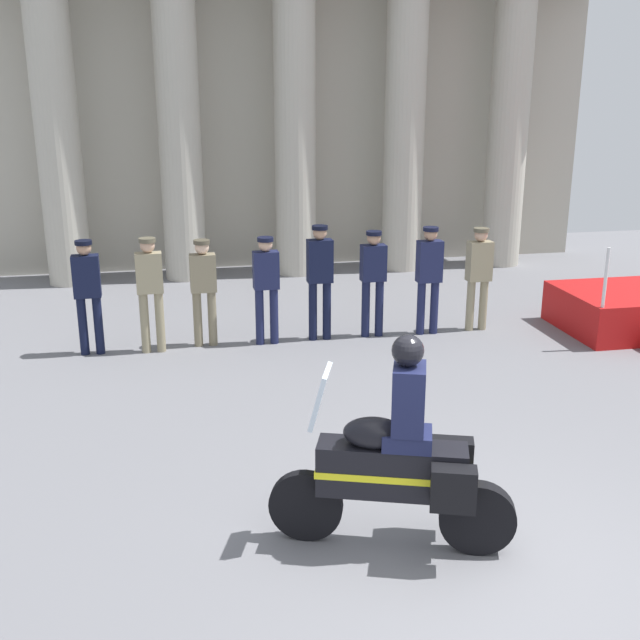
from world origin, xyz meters
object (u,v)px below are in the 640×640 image
officer_in_row_3 (266,282)px  officer_in_row_7 (479,271)px  officer_in_row_0 (87,288)px  officer_in_row_5 (373,275)px  motorcycle_with_rider (400,462)px  officer_in_row_1 (150,286)px  officer_in_row_2 (203,284)px  officer_in_row_4 (320,273)px  officer_in_row_6 (429,272)px

officer_in_row_3 → officer_in_row_7: bearing=179.4°
officer_in_row_7 → officer_in_row_0: bearing=-1.2°
officer_in_row_5 → motorcycle_with_rider: 5.81m
officer_in_row_1 → officer_in_row_5: size_ratio=1.02×
motorcycle_with_rider → officer_in_row_7: bearing=-99.1°
officer_in_row_0 → officer_in_row_1: 0.89m
officer_in_row_2 → officer_in_row_3: bearing=172.7°
officer_in_row_5 → officer_in_row_4: bearing=-1.4°
officer_in_row_3 → officer_in_row_5: officer_in_row_5 is taller
officer_in_row_3 → officer_in_row_5: bearing=-179.7°
officer_in_row_0 → motorcycle_with_rider: motorcycle_with_rider is taller
officer_in_row_1 → officer_in_row_3: size_ratio=1.04×
officer_in_row_4 → motorcycle_with_rider: motorcycle_with_rider is taller
officer_in_row_0 → officer_in_row_3: size_ratio=1.03×
officer_in_row_7 → motorcycle_with_rider: motorcycle_with_rider is taller
officer_in_row_4 → officer_in_row_3: bearing=2.0°
officer_in_row_2 → officer_in_row_6: officer_in_row_6 is taller
officer_in_row_1 → officer_in_row_7: 5.12m
officer_in_row_5 → motorcycle_with_rider: (-1.26, -5.66, -0.20)m
officer_in_row_3 → officer_in_row_4: bearing=-178.0°
officer_in_row_0 → officer_in_row_2: size_ratio=1.04×
officer_in_row_7 → officer_in_row_2: bearing=-2.1°
officer_in_row_1 → officer_in_row_0: bearing=-6.5°
officer_in_row_7 → motorcycle_with_rider: 6.42m
motorcycle_with_rider → officer_in_row_6: bearing=-92.2°
officer_in_row_2 → officer_in_row_3: (0.93, -0.09, 0.01)m
officer_in_row_7 → motorcycle_with_rider: bearing=60.5°
officer_in_row_6 → officer_in_row_7: size_ratio=1.03×
officer_in_row_0 → officer_in_row_5: (4.26, 0.04, -0.01)m
officer_in_row_4 → officer_in_row_6: (1.73, -0.04, -0.05)m
officer_in_row_4 → officer_in_row_2: bearing=-2.9°
officer_in_row_5 → officer_in_row_6: size_ratio=0.98×
officer_in_row_0 → officer_in_row_7: size_ratio=1.02×
officer_in_row_2 → officer_in_row_7: officer_in_row_7 is taller
officer_in_row_0 → officer_in_row_4: officer_in_row_4 is taller
officer_in_row_0 → officer_in_row_4: 3.42m
officer_in_row_7 → officer_in_row_3: bearing=-0.6°
officer_in_row_3 → motorcycle_with_rider: (0.41, -5.61, -0.18)m
motorcycle_with_rider → officer_in_row_4: bearing=-75.4°
officer_in_row_6 → officer_in_row_5: bearing=-4.2°
officer_in_row_1 → officer_in_row_6: 4.27m
officer_in_row_6 → motorcycle_with_rider: 6.03m
officer_in_row_6 → officer_in_row_7: bearing=-178.6°
officer_in_row_5 → motorcycle_with_rider: size_ratio=0.83×
officer_in_row_3 → officer_in_row_2: bearing=-7.3°
officer_in_row_3 → motorcycle_with_rider: bearing=92.6°
officer_in_row_1 → officer_in_row_2: size_ratio=1.05×
officer_in_row_0 → officer_in_row_7: officer_in_row_0 is taller
officer_in_row_1 → motorcycle_with_rider: (2.12, -5.55, -0.22)m
officer_in_row_3 → officer_in_row_1: bearing=0.3°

